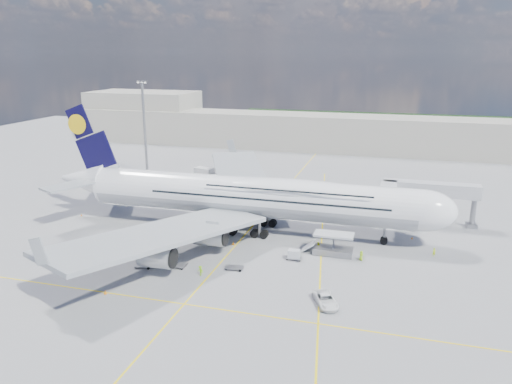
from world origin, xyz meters
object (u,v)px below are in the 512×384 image
(catering_truck_inner, at_px, (207,199))
(crew_loader, at_px, (318,247))
(catering_truck_outer, at_px, (207,176))
(crew_wing, at_px, (160,251))
(cargo_loader, at_px, (332,247))
(cone_tail, at_px, (81,215))
(crew_nose, at_px, (434,252))
(light_mast, at_px, (145,127))
(cone_nose, at_px, (412,238))
(service_van, at_px, (326,300))
(cone_wing_left_inner, at_px, (256,219))
(jet_bridge, at_px, (414,193))
(dolly_row_c, at_px, (147,242))
(dolly_back, at_px, (154,230))
(dolly_nose_far, at_px, (234,268))
(airliner, at_px, (250,196))
(cone_wing_right_outer, at_px, (105,292))
(dolly_row_b, at_px, (176,265))
(crew_tug, at_px, (200,271))
(dolly_row_a, at_px, (144,266))
(cone_wing_right_inner, at_px, (233,243))
(dolly_nose_near, at_px, (294,254))
(cone_wing_left_outer, at_px, (225,196))

(catering_truck_inner, xyz_separation_m, crew_loader, (27.37, -18.01, -1.07))
(catering_truck_outer, bearing_deg, crew_wing, -62.45)
(cargo_loader, distance_m, cone_tail, 53.01)
(catering_truck_outer, distance_m, crew_nose, 63.91)
(light_mast, relative_size, cone_nose, 53.09)
(crew_nose, bearing_deg, crew_wing, 163.10)
(service_van, distance_m, crew_loader, 18.73)
(crew_wing, bearing_deg, cone_wing_left_inner, -18.24)
(jet_bridge, height_order, cone_nose, jet_bridge)
(dolly_row_c, height_order, dolly_back, dolly_row_c)
(dolly_nose_far, distance_m, service_van, 17.07)
(dolly_row_c, bearing_deg, dolly_nose_far, -15.80)
(cone_wing_left_inner, bearing_deg, dolly_row_c, -125.56)
(airliner, xyz_separation_m, cone_tail, (-36.13, -1.39, -6.63))
(crew_nose, distance_m, cone_wing_right_outer, 52.54)
(dolly_back, distance_m, crew_wing, 12.17)
(jet_bridge, bearing_deg, light_mast, 160.98)
(cone_wing_right_outer, bearing_deg, cone_nose, 39.38)
(crew_loader, xyz_separation_m, crew_wing, (-25.15, -9.12, -0.00))
(dolly_nose_far, xyz_separation_m, service_van, (15.40, -7.36, 0.43))
(light_mast, height_order, dolly_nose_far, light_mast)
(cargo_loader, height_order, service_van, cargo_loader)
(light_mast, xyz_separation_m, dolly_row_b, (33.75, -54.24, -12.82))
(crew_loader, xyz_separation_m, crew_tug, (-15.69, -14.43, -0.04))
(catering_truck_outer, relative_size, cone_tail, 14.41)
(dolly_row_a, distance_m, crew_tug, 9.75)
(cone_wing_left_inner, height_order, cone_wing_right_inner, cone_wing_right_inner)
(dolly_row_a, bearing_deg, dolly_back, 98.31)
(airliner, height_order, dolly_row_a, airliner)
(dolly_row_b, relative_size, cone_nose, 7.01)
(dolly_nose_far, relative_size, cone_wing_right_inner, 4.82)
(service_van, distance_m, cone_wing_left_inner, 36.11)
(crew_loader, distance_m, cone_nose, 18.70)
(crew_tug, distance_m, cone_wing_left_inner, 27.10)
(dolly_nose_near, bearing_deg, service_van, -64.03)
(dolly_nose_far, bearing_deg, cone_wing_left_outer, 104.68)
(dolly_nose_near, xyz_separation_m, catering_truck_inner, (-24.12, 22.61, 0.99))
(cone_tail, bearing_deg, dolly_row_b, -31.06)
(dolly_row_a, distance_m, crew_nose, 47.55)
(dolly_row_b, relative_size, dolly_nose_far, 1.13)
(dolly_nose_far, xyz_separation_m, cone_tail, (-38.84, 16.17, -0.08))
(light_mast, relative_size, dolly_row_b, 7.58)
(jet_bridge, distance_m, catering_truck_inner, 43.06)
(dolly_back, distance_m, service_van, 40.52)
(cargo_loader, height_order, dolly_row_c, cargo_loader)
(dolly_row_a, bearing_deg, dolly_nose_far, -0.24)
(cone_wing_right_inner, bearing_deg, dolly_back, 171.72)
(service_van, xyz_separation_m, cone_wing_right_inner, (-18.85, 17.10, -0.45))
(dolly_row_c, height_order, cone_wing_right_outer, dolly_row_c)
(jet_bridge, distance_m, crew_nose, 16.01)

